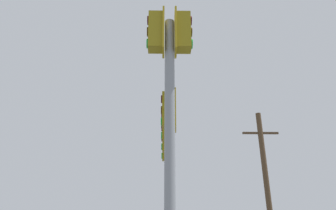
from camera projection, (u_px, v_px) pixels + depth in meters
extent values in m
cylinder|color=gray|center=(170.00, 172.00, 5.69)|extent=(0.20, 0.20, 6.55)
cylinder|color=gray|center=(168.00, 112.00, 9.51)|extent=(5.80, 2.47, 0.14)
cube|color=olive|center=(155.00, 32.00, 6.89)|extent=(0.39, 0.39, 0.90)
cube|color=#B29319|center=(163.00, 32.00, 6.89)|extent=(0.42, 0.20, 1.04)
cylinder|color=#360503|center=(148.00, 21.00, 7.01)|extent=(0.20, 0.10, 0.20)
cylinder|color=#3C2703|center=(148.00, 32.00, 6.89)|extent=(0.20, 0.10, 0.20)
cylinder|color=green|center=(147.00, 44.00, 6.77)|extent=(0.20, 0.10, 0.20)
cube|color=olive|center=(184.00, 32.00, 6.90)|extent=(0.39, 0.39, 0.90)
cube|color=#B29319|center=(176.00, 32.00, 6.90)|extent=(0.42, 0.20, 1.04)
cylinder|color=#360503|center=(191.00, 21.00, 7.02)|extent=(0.20, 0.10, 0.20)
cylinder|color=#3C2703|center=(191.00, 32.00, 6.90)|extent=(0.20, 0.10, 0.20)
cylinder|color=green|center=(192.00, 44.00, 6.78)|extent=(0.20, 0.10, 0.20)
cube|color=olive|center=(168.00, 110.00, 7.99)|extent=(0.39, 0.39, 0.90)
cube|color=#B29319|center=(175.00, 110.00, 7.99)|extent=(0.43, 0.19, 1.04)
cylinder|color=#360503|center=(162.00, 99.00, 8.11)|extent=(0.20, 0.10, 0.20)
cylinder|color=#3C2703|center=(162.00, 110.00, 7.99)|extent=(0.20, 0.10, 0.20)
cylinder|color=green|center=(162.00, 121.00, 7.87)|extent=(0.20, 0.10, 0.20)
cube|color=olive|center=(168.00, 125.00, 8.98)|extent=(0.39, 0.39, 0.90)
cube|color=#B29319|center=(174.00, 125.00, 8.98)|extent=(0.42, 0.20, 1.04)
cylinder|color=#360503|center=(162.00, 115.00, 9.10)|extent=(0.20, 0.10, 0.20)
cylinder|color=#3C2703|center=(162.00, 125.00, 8.98)|extent=(0.20, 0.10, 0.20)
cylinder|color=green|center=(162.00, 135.00, 8.86)|extent=(0.20, 0.10, 0.20)
cube|color=olive|center=(167.00, 137.00, 9.97)|extent=(0.39, 0.39, 0.90)
cube|color=#B29319|center=(173.00, 137.00, 9.97)|extent=(0.42, 0.20, 1.04)
cylinder|color=#360503|center=(162.00, 128.00, 10.09)|extent=(0.20, 0.10, 0.20)
cylinder|color=#3C2703|center=(162.00, 137.00, 9.97)|extent=(0.20, 0.10, 0.20)
cylinder|color=green|center=(162.00, 147.00, 9.85)|extent=(0.20, 0.10, 0.20)
cube|color=olive|center=(167.00, 147.00, 10.96)|extent=(0.39, 0.39, 0.90)
cube|color=#B29319|center=(172.00, 147.00, 10.97)|extent=(0.42, 0.21, 1.04)
cylinder|color=#360503|center=(162.00, 139.00, 11.08)|extent=(0.20, 0.11, 0.20)
cylinder|color=#3C2703|center=(162.00, 147.00, 10.96)|extent=(0.20, 0.11, 0.20)
cylinder|color=green|center=(162.00, 156.00, 10.83)|extent=(0.20, 0.11, 0.20)
cylinder|color=#4C3823|center=(268.00, 193.00, 18.79)|extent=(0.33, 0.33, 9.94)
cube|color=#4C3823|center=(260.00, 133.00, 20.26)|extent=(0.96, 2.13, 0.12)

